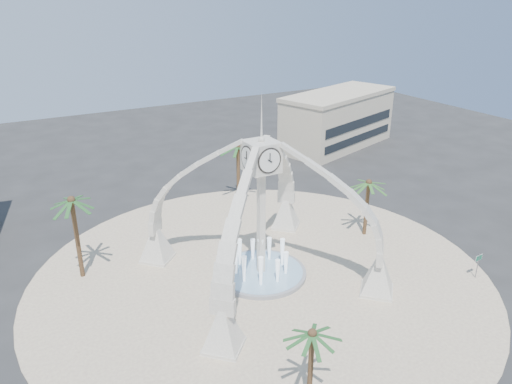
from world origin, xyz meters
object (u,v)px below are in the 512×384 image
palm_south (312,334)px  fountain (261,272)px  palm_east (369,183)px  palm_north (238,147)px  street_sign (478,261)px  palm_west (71,201)px  clock_tower (261,208)px

palm_south → fountain: bearing=71.6°
palm_east → palm_north: bearing=118.4°
palm_east → palm_south: palm_east is taller
palm_north → street_sign: size_ratio=3.23×
fountain → palm_south: palm_south is taller
fountain → palm_north: bearing=69.4°
palm_west → street_sign: size_ratio=3.39×
palm_south → street_sign: (20.88, 4.55, -3.40)m
clock_tower → palm_east: 13.35m
clock_tower → palm_south: size_ratio=3.07×
clock_tower → fountain: 6.20m
clock_tower → palm_west: clock_tower is taller
palm_west → palm_south: size_ratio=1.39×
clock_tower → palm_west: 15.72m
fountain → street_sign: 18.85m
fountain → palm_north: 17.70m
palm_north → fountain: bearing=-110.6°
palm_east → palm_west: 27.69m
palm_north → street_sign: bearing=-67.4°
palm_north → street_sign: palm_north is taller
palm_east → palm_west: (-27.02, 5.85, 1.53)m
palm_north → palm_south: 31.41m
clock_tower → palm_north: clock_tower is taller
clock_tower → palm_north: bearing=69.4°
palm_south → street_sign: bearing=12.3°
palm_east → palm_west: size_ratio=0.80×
palm_west → palm_north: 21.12m
fountain → palm_east: 14.36m
palm_east → palm_north: (-7.44, 13.77, 1.14)m
clock_tower → palm_west: size_ratio=2.21×
palm_west → street_sign: bearing=-29.7°
fountain → street_sign: fountain is taller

